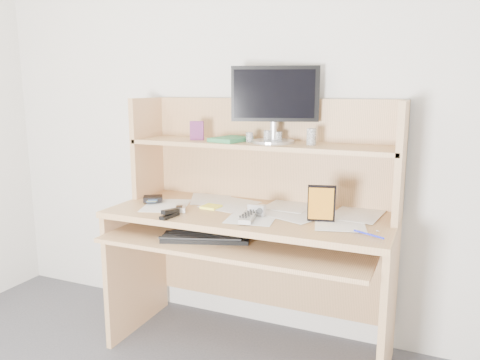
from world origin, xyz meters
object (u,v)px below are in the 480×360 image
at_px(game_case, 321,203).
at_px(monitor, 275,102).
at_px(keyboard, 206,237).
at_px(tv_remote, 248,217).
at_px(desk, 255,219).

bearing_deg(game_case, monitor, 128.71).
xyz_separation_m(keyboard, tv_remote, (0.19, 0.07, 0.10)).
height_order(tv_remote, monitor, monitor).
bearing_deg(desk, monitor, 57.61).
relative_size(tv_remote, monitor, 0.48).
bearing_deg(game_case, desk, 145.65).
bearing_deg(desk, game_case, -20.14).
bearing_deg(tv_remote, game_case, 1.53).
bearing_deg(game_case, keyboard, -178.27).
xyz_separation_m(desk, keyboard, (-0.14, -0.28, -0.03)).
distance_m(tv_remote, game_case, 0.34).
distance_m(game_case, monitor, 0.59).
xyz_separation_m(desk, game_case, (0.37, -0.14, 0.15)).
bearing_deg(monitor, desk, -139.81).
xyz_separation_m(tv_remote, monitor, (0.01, 0.31, 0.52)).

